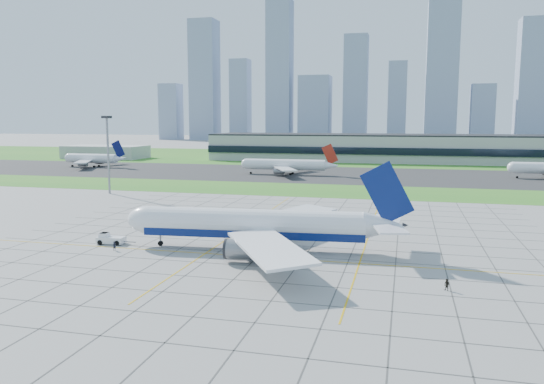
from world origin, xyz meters
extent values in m
plane|color=#999994|center=(0.00, 0.00, 0.00)|extent=(1400.00, 1400.00, 0.00)
cube|color=#2B7722|center=(0.00, 90.00, 0.02)|extent=(700.00, 35.00, 0.04)
cube|color=#383838|center=(0.00, 145.00, 0.03)|extent=(700.00, 75.00, 0.04)
cube|color=#2B7722|center=(0.00, 255.00, 0.02)|extent=(700.00, 145.00, 0.04)
cube|color=#474744|center=(-48.00, 10.00, 0.01)|extent=(0.18, 130.00, 0.02)
cube|color=#474744|center=(-40.00, 10.00, 0.01)|extent=(0.18, 130.00, 0.02)
cube|color=#474744|center=(-32.00, 10.00, 0.01)|extent=(0.18, 130.00, 0.02)
cube|color=#474744|center=(-24.00, 10.00, 0.01)|extent=(0.18, 130.00, 0.02)
cube|color=#474744|center=(-16.00, 10.00, 0.01)|extent=(0.18, 130.00, 0.02)
cube|color=#474744|center=(-8.00, 10.00, 0.01)|extent=(0.18, 130.00, 0.02)
cube|color=#474744|center=(0.00, 10.00, 0.01)|extent=(0.18, 130.00, 0.02)
cube|color=#474744|center=(8.00, 10.00, 0.01)|extent=(0.18, 130.00, 0.02)
cube|color=#474744|center=(16.00, 10.00, 0.01)|extent=(0.18, 130.00, 0.02)
cube|color=#474744|center=(24.00, 10.00, 0.01)|extent=(0.18, 130.00, 0.02)
cube|color=#474744|center=(32.00, 10.00, 0.01)|extent=(0.18, 130.00, 0.02)
cube|color=#474744|center=(40.00, 10.00, 0.01)|extent=(0.18, 130.00, 0.02)
cube|color=#474744|center=(48.00, 10.00, 0.01)|extent=(0.18, 130.00, 0.02)
cube|color=#474744|center=(0.00, -40.00, 0.01)|extent=(110.00, 0.18, 0.02)
cube|color=#474744|center=(0.00, -32.00, 0.01)|extent=(110.00, 0.18, 0.02)
cube|color=#474744|center=(0.00, -24.00, 0.01)|extent=(110.00, 0.18, 0.02)
cube|color=#474744|center=(0.00, -16.00, 0.01)|extent=(110.00, 0.18, 0.02)
cube|color=#474744|center=(0.00, -8.00, 0.01)|extent=(110.00, 0.18, 0.02)
cube|color=#474744|center=(0.00, 0.00, 0.01)|extent=(110.00, 0.18, 0.02)
cube|color=#474744|center=(0.00, 8.00, 0.01)|extent=(110.00, 0.18, 0.02)
cube|color=#474744|center=(0.00, 16.00, 0.01)|extent=(110.00, 0.18, 0.02)
cube|color=#474744|center=(0.00, 24.00, 0.01)|extent=(110.00, 0.18, 0.02)
cube|color=#474744|center=(0.00, 32.00, 0.01)|extent=(110.00, 0.18, 0.02)
cube|color=#474744|center=(0.00, 40.00, 0.01)|extent=(110.00, 0.18, 0.02)
cube|color=#474744|center=(0.00, 48.00, 0.01)|extent=(110.00, 0.18, 0.02)
cube|color=#474744|center=(0.00, 56.00, 0.01)|extent=(110.00, 0.18, 0.02)
cube|color=#474744|center=(0.00, 64.00, 0.01)|extent=(110.00, 0.18, 0.02)
cube|color=#DCA80B|center=(0.00, -2.00, 0.02)|extent=(120.00, 0.25, 0.03)
cube|color=#DCA80B|center=(-10.00, 20.00, 0.02)|extent=(0.25, 100.00, 0.03)
cube|color=#DCA80B|center=(18.00, 20.00, 0.02)|extent=(0.25, 100.00, 0.03)
cube|color=#B7B7B2|center=(40.00, 230.00, 7.50)|extent=(260.00, 42.00, 15.00)
cube|color=black|center=(40.00, 208.50, 7.00)|extent=(260.00, 1.00, 4.00)
cube|color=black|center=(40.00, 230.00, 15.40)|extent=(260.00, 42.00, 0.80)
cube|color=#B7B7B2|center=(-160.00, 210.00, 4.00)|extent=(50.00, 25.00, 8.00)
cylinder|color=gray|center=(-70.00, 65.00, 12.50)|extent=(0.70, 0.70, 25.00)
cube|color=black|center=(-70.00, 65.00, 25.20)|extent=(2.50, 2.50, 0.80)
cube|color=#8695AF|center=(-258.00, 520.00, 34.00)|extent=(24.00, 21.60, 68.00)
cube|color=#8695AF|center=(-213.00, 520.00, 71.00)|extent=(31.00, 27.90, 142.00)
cube|color=#8695AF|center=(-168.00, 520.00, 47.50)|extent=(22.00, 19.80, 95.00)
cube|color=#8695AF|center=(-120.00, 520.00, 80.00)|extent=(28.00, 25.20, 160.00)
cube|color=#8695AF|center=(-78.00, 520.00, 37.00)|extent=(35.00, 31.50, 74.00)
cube|color=#8695AF|center=(-32.00, 520.00, 59.00)|extent=(26.00, 23.40, 118.00)
cube|color=#8695AF|center=(14.00, 520.00, 44.00)|extent=(20.00, 18.00, 88.00)
cube|color=#8695AF|center=(60.00, 520.00, 75.00)|extent=(33.00, 29.70, 150.00)
cube|color=#8695AF|center=(103.00, 520.00, 31.00)|extent=(24.00, 21.60, 62.00)
cube|color=#8695AF|center=(150.00, 520.00, 64.00)|extent=(29.00, 26.10, 128.00)
cylinder|color=white|center=(-2.25, 3.08, 5.05)|extent=(41.82, 8.86, 5.42)
cube|color=#081958|center=(-2.25, 3.08, 3.34)|extent=(41.79, 8.50, 1.44)
ellipsoid|color=white|center=(-22.94, 1.35, 5.05)|extent=(9.09, 6.12, 5.42)
cube|color=black|center=(-24.92, 1.18, 5.51)|extent=(2.22, 3.04, 0.54)
cone|color=white|center=(21.58, 5.08, 5.32)|extent=(7.62, 5.73, 5.14)
cube|color=#081958|center=(22.03, 5.11, 11.37)|extent=(9.84, 1.27, 11.52)
cube|color=white|center=(1.94, 17.92, 4.15)|extent=(16.73, 26.50, 0.88)
cube|color=white|center=(4.35, -10.86, 4.15)|extent=(19.92, 25.87, 0.88)
cylinder|color=slate|center=(-3.04, 12.52, 2.35)|extent=(6.13, 3.91, 3.43)
cylinder|color=slate|center=(-1.46, -6.36, 2.35)|extent=(6.13, 3.91, 3.43)
cylinder|color=gray|center=(-20.69, 1.54, 1.17)|extent=(0.35, 0.35, 2.35)
cylinder|color=black|center=(-20.69, 1.54, 0.50)|extent=(1.03, 0.53, 0.99)
cylinder|color=black|center=(2.00, 6.33, 0.59)|extent=(1.26, 1.18, 1.17)
cylinder|color=black|center=(2.48, 0.58, 0.59)|extent=(1.26, 1.18, 1.17)
cube|color=white|center=(-30.86, 0.61, 0.80)|extent=(5.52, 2.92, 1.24)
cube|color=white|center=(-32.28, 0.50, 1.69)|extent=(1.76, 2.08, 0.98)
cube|color=black|center=(-32.28, 0.50, 1.87)|extent=(1.57, 1.89, 0.62)
cube|color=gray|center=(-27.05, 0.93, 0.53)|extent=(2.67, 0.38, 0.16)
cylinder|color=black|center=(-32.73, 1.62, 0.49)|extent=(1.01, 0.52, 0.98)
cylinder|color=black|center=(-32.54, -0.69, 0.49)|extent=(1.01, 0.52, 0.98)
cylinder|color=black|center=(-29.19, 1.91, 0.49)|extent=(1.01, 0.52, 0.98)
cylinder|color=black|center=(-28.99, -0.39, 0.49)|extent=(1.01, 0.52, 0.98)
imported|color=black|center=(-27.32, -4.11, 0.88)|extent=(0.67, 0.76, 1.75)
imported|color=black|center=(31.40, -13.59, 0.87)|extent=(1.08, 1.04, 1.75)
cylinder|color=white|center=(-132.10, 151.73, 4.50)|extent=(27.13, 4.80, 4.80)
cube|color=#070C46|center=(-117.03, 151.73, 9.50)|extent=(7.46, 0.40, 9.15)
cube|color=white|center=(-130.21, 162.73, 3.70)|extent=(13.89, 20.66, 0.40)
cube|color=white|center=(-130.21, 140.73, 3.70)|extent=(13.89, 20.66, 0.40)
cylinder|color=black|center=(-129.84, 153.93, 0.50)|extent=(1.00, 1.00, 1.00)
cylinder|color=black|center=(-129.84, 149.53, 0.50)|extent=(1.00, 1.00, 1.00)
cylinder|color=white|center=(-26.89, 138.78, 4.50)|extent=(35.96, 4.80, 4.80)
cube|color=#9E1F12|center=(-6.91, 138.78, 9.50)|extent=(7.46, 0.40, 9.15)
cube|color=white|center=(-24.39, 149.78, 3.70)|extent=(13.89, 20.66, 0.40)
cube|color=white|center=(-24.39, 127.78, 3.70)|extent=(13.89, 20.66, 0.40)
cylinder|color=black|center=(-23.89, 140.98, 0.50)|extent=(1.00, 1.00, 1.00)
cylinder|color=black|center=(-23.89, 136.58, 0.50)|extent=(1.00, 1.00, 1.00)
camera|label=1|loc=(25.04, -90.84, 24.34)|focal=35.00mm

